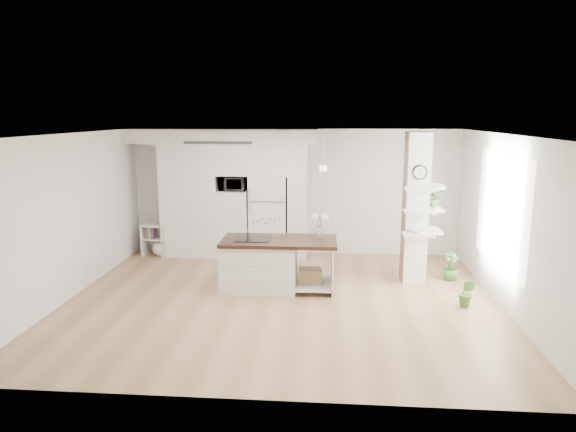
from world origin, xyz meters
name	(u,v)px	position (x,y,z in m)	size (l,w,h in m)	color
floor	(282,300)	(0.00, 0.00, 0.00)	(7.00, 6.00, 0.01)	tan
room	(282,188)	(0.00, 0.00, 1.86)	(7.04, 6.04, 2.72)	white
cabinet_wall	(225,186)	(-1.45, 2.67, 1.51)	(4.00, 0.71, 2.70)	white
refrigerator	(269,216)	(-0.53, 2.68, 0.88)	(0.78, 0.69, 1.75)	white
column	(421,209)	(2.38, 1.13, 1.35)	(0.69, 0.90, 2.70)	silver
window	(501,210)	(3.48, 0.30, 1.50)	(2.40, 2.40, 0.00)	white
pendant_light	(390,172)	(1.70, 0.15, 2.12)	(0.12, 0.12, 0.10)	white
kitchen_island	(266,263)	(-0.32, 0.56, 0.46)	(1.99, 0.96, 1.46)	white
bookshelf	(158,242)	(-2.92, 2.50, 0.30)	(0.61, 0.39, 0.68)	white
floor_plant_a	(467,293)	(2.93, -0.08, 0.23)	(0.26, 0.21, 0.47)	#407830
floor_plant_b	(451,266)	(3.00, 1.30, 0.26)	(0.29, 0.29, 0.52)	#407830
microwave	(233,184)	(-1.27, 2.62, 1.57)	(0.54, 0.37, 0.30)	#2D2D2D
shelf_plant	(434,198)	(2.63, 1.30, 1.52)	(0.27, 0.23, 0.30)	#407830
decor_bowl	(418,231)	(2.30, 0.90, 1.00)	(0.22, 0.22, 0.05)	white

